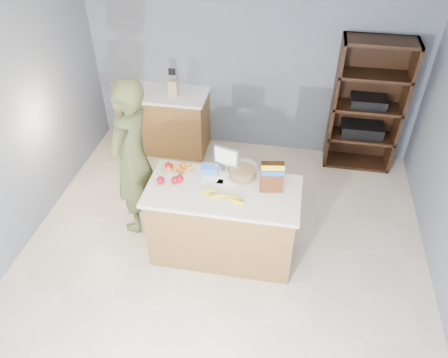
% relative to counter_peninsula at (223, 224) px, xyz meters
% --- Properties ---
extents(floor, '(4.50, 5.00, 0.02)m').
position_rel_counter_peninsula_xyz_m(floor, '(0.00, -0.30, -0.42)').
color(floor, beige).
rests_on(floor, ground).
extents(walls, '(4.52, 5.02, 2.51)m').
position_rel_counter_peninsula_xyz_m(walls, '(0.00, -0.30, 1.24)').
color(walls, slate).
rests_on(walls, ground).
extents(counter_peninsula, '(1.56, 0.76, 0.90)m').
position_rel_counter_peninsula_xyz_m(counter_peninsula, '(0.00, 0.00, 0.00)').
color(counter_peninsula, brown).
rests_on(counter_peninsula, ground).
extents(back_cabinet, '(1.24, 0.62, 0.90)m').
position_rel_counter_peninsula_xyz_m(back_cabinet, '(-1.20, 1.90, 0.04)').
color(back_cabinet, brown).
rests_on(back_cabinet, ground).
extents(shelving_unit, '(0.90, 0.40, 1.80)m').
position_rel_counter_peninsula_xyz_m(shelving_unit, '(1.55, 2.05, 0.45)').
color(shelving_unit, black).
rests_on(shelving_unit, ground).
extents(person, '(0.55, 0.74, 1.87)m').
position_rel_counter_peninsula_xyz_m(person, '(-1.06, 0.29, 0.52)').
color(person, '#47502A').
rests_on(person, ground).
extents(knife_block, '(0.12, 0.10, 0.31)m').
position_rel_counter_peninsula_xyz_m(knife_block, '(-1.03, 1.85, 0.60)').
color(knife_block, tan).
rests_on(knife_block, back_cabinet).
extents(envelopes, '(0.38, 0.18, 0.00)m').
position_rel_counter_peninsula_xyz_m(envelopes, '(-0.05, 0.11, 0.49)').
color(envelopes, white).
rests_on(envelopes, counter_peninsula).
extents(bananas, '(0.49, 0.22, 0.05)m').
position_rel_counter_peninsula_xyz_m(bananas, '(0.03, -0.13, 0.51)').
color(bananas, yellow).
rests_on(bananas, counter_peninsula).
extents(apples, '(0.27, 0.32, 0.08)m').
position_rel_counter_peninsula_xyz_m(apples, '(-0.56, 0.07, 0.53)').
color(apples, maroon).
rests_on(apples, counter_peninsula).
extents(oranges, '(0.31, 0.18, 0.06)m').
position_rel_counter_peninsula_xyz_m(oranges, '(-0.53, 0.24, 0.52)').
color(oranges, orange).
rests_on(oranges, counter_peninsula).
extents(blue_carton, '(0.19, 0.13, 0.08)m').
position_rel_counter_peninsula_xyz_m(blue_carton, '(-0.20, 0.26, 0.52)').
color(blue_carton, blue).
rests_on(blue_carton, counter_peninsula).
extents(salad_bowl, '(0.30, 0.30, 0.13)m').
position_rel_counter_peninsula_xyz_m(salad_bowl, '(0.16, 0.25, 0.54)').
color(salad_bowl, '#267219').
rests_on(salad_bowl, counter_peninsula).
extents(tv, '(0.28, 0.12, 0.28)m').
position_rel_counter_peninsula_xyz_m(tv, '(-0.03, 0.34, 0.64)').
color(tv, silver).
rests_on(tv, counter_peninsula).
extents(cereal_box, '(0.24, 0.12, 0.34)m').
position_rel_counter_peninsula_xyz_m(cereal_box, '(0.47, 0.08, 0.68)').
color(cereal_box, '#592B14').
rests_on(cereal_box, counter_peninsula).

